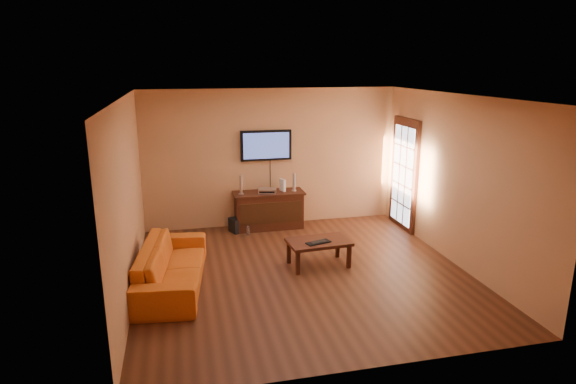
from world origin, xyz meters
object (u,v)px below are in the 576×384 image
object	(u,v)px
media_console	(269,210)
game_console	(283,185)
av_receiver	(267,191)
subwoofer	(238,225)
coffee_table	(319,244)
sofa	(172,259)
television	(266,145)
bottle	(248,231)
keyboard	(318,242)
speaker_left	(241,186)
speaker_right	(294,183)

from	to	relation	value
media_console	game_console	world-z (taller)	game_console
av_receiver	subwoofer	size ratio (longest dim) A/B	1.24
coffee_table	sofa	distance (m)	2.29
sofa	game_console	bearing A→B (deg)	-36.63
television	bottle	bearing A→B (deg)	-129.65
keyboard	subwoofer	bearing A→B (deg)	117.05
speaker_left	speaker_right	xyz separation A→B (m)	(1.04, 0.01, -0.01)
sofa	subwoofer	distance (m)	2.47
bottle	keyboard	size ratio (longest dim) A/B	0.45
coffee_table	speaker_left	size ratio (longest dim) A/B	2.77
sofa	av_receiver	xyz separation A→B (m)	(1.82, 2.18, 0.35)
media_console	coffee_table	world-z (taller)	media_console
television	sofa	world-z (taller)	television
sofa	media_console	bearing A→B (deg)	-32.88
av_receiver	game_console	world-z (taller)	game_console
television	bottle	xyz separation A→B (m)	(-0.46, -0.56, -1.52)
speaker_right	keyboard	bearing A→B (deg)	-93.00
av_receiver	subwoofer	xyz separation A→B (m)	(-0.60, -0.06, -0.63)
game_console	subwoofer	bearing A→B (deg)	169.66
speaker_left	bottle	bearing A→B (deg)	-76.40
television	keyboard	bearing A→B (deg)	-80.32
keyboard	television	bearing A→B (deg)	99.68
av_receiver	subwoofer	world-z (taller)	av_receiver
coffee_table	keyboard	xyz separation A→B (m)	(-0.04, -0.10, 0.07)
bottle	keyboard	world-z (taller)	keyboard
media_console	sofa	size ratio (longest dim) A/B	0.65
television	speaker_right	distance (m)	0.91
sofa	speaker_left	size ratio (longest dim) A/B	5.84
game_console	media_console	bearing A→B (deg)	167.58
media_console	bottle	bearing A→B (deg)	-143.94
game_console	subwoofer	xyz separation A→B (m)	(-0.91, -0.12, -0.71)
media_console	game_console	size ratio (longest dim) A/B	5.84
subwoofer	av_receiver	bearing A→B (deg)	-17.84
game_console	coffee_table	bearing A→B (deg)	-103.56
sofa	subwoofer	size ratio (longest dim) A/B	7.82
keyboard	coffee_table	bearing A→B (deg)	70.35
coffee_table	game_console	xyz separation A→B (m)	(-0.15, 2.02, 0.48)
speaker_left	bottle	distance (m)	0.87
speaker_left	speaker_right	size ratio (longest dim) A/B	1.04
media_console	television	distance (m)	1.26
subwoofer	bottle	xyz separation A→B (m)	(0.16, -0.25, -0.05)
keyboard	sofa	bearing A→B (deg)	-176.97
media_console	av_receiver	bearing A→B (deg)	-132.90
coffee_table	subwoofer	world-z (taller)	coffee_table
media_console	speaker_right	size ratio (longest dim) A/B	3.92
media_console	subwoofer	size ratio (longest dim) A/B	5.04
keyboard	media_console	bearing A→B (deg)	100.68
television	speaker_left	bearing A→B (deg)	-155.10
speaker_left	game_console	distance (m)	0.83
coffee_table	bottle	world-z (taller)	coffee_table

